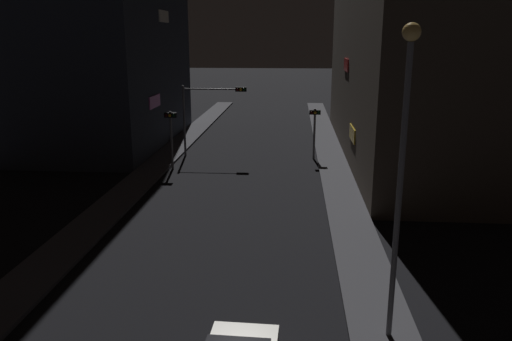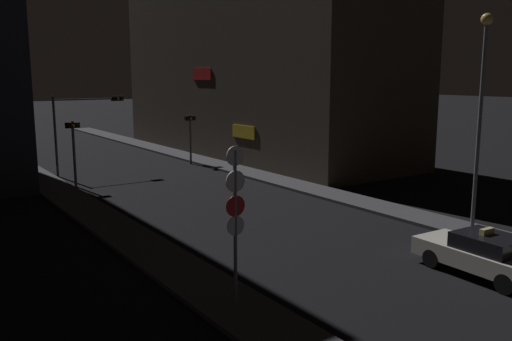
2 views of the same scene
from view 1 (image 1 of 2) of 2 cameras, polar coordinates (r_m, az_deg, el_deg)
The scene contains 8 objects.
sidewalk_left at distance 35.37m, azimuth -11.13°, elevation 0.69°, with size 2.06×68.95×0.16m, color #424247.
sidewalk_right at distance 34.22m, azimuth 8.87°, elevation 0.31°, with size 2.06×68.95×0.16m, color #424247.
building_facade_left at distance 43.32m, azimuth -17.20°, elevation 17.56°, with size 9.95×18.91×22.18m.
building_facade_right at distance 39.03m, azimuth 17.62°, elevation 12.21°, with size 9.82×29.66×14.45m.
traffic_light_overhead at distance 37.03m, azimuth -5.46°, elevation 7.41°, with size 4.71×0.41×5.23m.
traffic_light_left_kerb at distance 33.63m, azimuth -9.66°, elevation 4.76°, with size 0.80×0.42×3.91m.
traffic_light_right_kerb at distance 36.33m, azimuth 6.69°, elevation 5.37°, with size 0.80×0.41×3.68m.
street_lamp_near_block at distance 13.77m, azimuth 16.36°, elevation 2.55°, with size 0.47×0.47×8.76m.
Camera 1 is at (3.31, -0.57, 8.53)m, focal length 35.16 mm.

